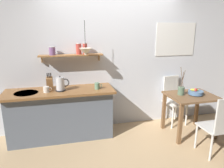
{
  "coord_description": "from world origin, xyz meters",
  "views": [
    {
      "loc": [
        -0.94,
        -3.22,
        1.93
      ],
      "look_at": [
        -0.1,
        0.25,
        0.95
      ],
      "focal_mm": 33.79,
      "sensor_mm": 36.0,
      "label": 1
    }
  ],
  "objects_px": {
    "knife_block": "(50,83)",
    "pendant_lamp": "(85,52)",
    "coffee_mug_spare": "(97,86)",
    "twig_vase": "(181,90)",
    "electric_kettle": "(61,84)",
    "dining_table": "(191,102)",
    "fruit_bowl": "(196,92)",
    "dining_chair_far": "(173,98)",
    "coffee_mug_by_sink": "(46,89)",
    "dining_chair_near": "(219,125)"
  },
  "relations": [
    {
      "from": "coffee_mug_spare",
      "to": "pendant_lamp",
      "type": "relative_size",
      "value": 0.24
    },
    {
      "from": "electric_kettle",
      "to": "pendant_lamp",
      "type": "xyz_separation_m",
      "value": [
        0.43,
        0.01,
        0.53
      ]
    },
    {
      "from": "fruit_bowl",
      "to": "coffee_mug_by_sink",
      "type": "height_order",
      "value": "coffee_mug_by_sink"
    },
    {
      "from": "dining_chair_far",
      "to": "electric_kettle",
      "type": "height_order",
      "value": "electric_kettle"
    },
    {
      "from": "coffee_mug_by_sink",
      "to": "coffee_mug_spare",
      "type": "bearing_deg",
      "value": -0.35
    },
    {
      "from": "twig_vase",
      "to": "electric_kettle",
      "type": "height_order",
      "value": "twig_vase"
    },
    {
      "from": "electric_kettle",
      "to": "dining_chair_near",
      "type": "bearing_deg",
      "value": -25.66
    },
    {
      "from": "twig_vase",
      "to": "dining_chair_near",
      "type": "bearing_deg",
      "value": -77.15
    },
    {
      "from": "knife_block",
      "to": "pendant_lamp",
      "type": "height_order",
      "value": "pendant_lamp"
    },
    {
      "from": "dining_chair_near",
      "to": "electric_kettle",
      "type": "bearing_deg",
      "value": 154.34
    },
    {
      "from": "twig_vase",
      "to": "knife_block",
      "type": "distance_m",
      "value": 2.3
    },
    {
      "from": "coffee_mug_spare",
      "to": "pendant_lamp",
      "type": "height_order",
      "value": "pendant_lamp"
    },
    {
      "from": "coffee_mug_spare",
      "to": "knife_block",
      "type": "bearing_deg",
      "value": 167.2
    },
    {
      "from": "knife_block",
      "to": "fruit_bowl",
      "type": "bearing_deg",
      "value": -11.41
    },
    {
      "from": "twig_vase",
      "to": "electric_kettle",
      "type": "relative_size",
      "value": 1.96
    },
    {
      "from": "knife_block",
      "to": "pendant_lamp",
      "type": "bearing_deg",
      "value": -12.0
    },
    {
      "from": "coffee_mug_spare",
      "to": "pendant_lamp",
      "type": "distance_m",
      "value": 0.62
    },
    {
      "from": "electric_kettle",
      "to": "coffee_mug_by_sink",
      "type": "xyz_separation_m",
      "value": [
        -0.23,
        -0.03,
        -0.07
      ]
    },
    {
      "from": "pendant_lamp",
      "to": "coffee_mug_spare",
      "type": "bearing_deg",
      "value": -15.51
    },
    {
      "from": "dining_chair_near",
      "to": "dining_chair_far",
      "type": "bearing_deg",
      "value": 92.72
    },
    {
      "from": "fruit_bowl",
      "to": "coffee_mug_spare",
      "type": "xyz_separation_m",
      "value": [
        -1.71,
        0.33,
        0.14
      ]
    },
    {
      "from": "dining_chair_far",
      "to": "electric_kettle",
      "type": "xyz_separation_m",
      "value": [
        -2.19,
        -0.15,
        0.47
      ]
    },
    {
      "from": "twig_vase",
      "to": "electric_kettle",
      "type": "bearing_deg",
      "value": 171.83
    },
    {
      "from": "fruit_bowl",
      "to": "pendant_lamp",
      "type": "height_order",
      "value": "pendant_lamp"
    },
    {
      "from": "dining_table",
      "to": "pendant_lamp",
      "type": "distance_m",
      "value": 2.07
    },
    {
      "from": "electric_kettle",
      "to": "knife_block",
      "type": "distance_m",
      "value": 0.23
    },
    {
      "from": "coffee_mug_by_sink",
      "to": "pendant_lamp",
      "type": "xyz_separation_m",
      "value": [
        0.66,
        0.04,
        0.59
      ]
    },
    {
      "from": "fruit_bowl",
      "to": "knife_block",
      "type": "bearing_deg",
      "value": 168.59
    },
    {
      "from": "dining_chair_near",
      "to": "electric_kettle",
      "type": "height_order",
      "value": "electric_kettle"
    },
    {
      "from": "electric_kettle",
      "to": "twig_vase",
      "type": "bearing_deg",
      "value": -8.17
    },
    {
      "from": "knife_block",
      "to": "coffee_mug_spare",
      "type": "xyz_separation_m",
      "value": [
        0.79,
        -0.18,
        -0.06
      ]
    },
    {
      "from": "twig_vase",
      "to": "coffee_mug_spare",
      "type": "bearing_deg",
      "value": 170.0
    },
    {
      "from": "pendant_lamp",
      "to": "twig_vase",
      "type": "bearing_deg",
      "value": -10.61
    },
    {
      "from": "coffee_mug_spare",
      "to": "dining_table",
      "type": "bearing_deg",
      "value": -10.94
    },
    {
      "from": "fruit_bowl",
      "to": "twig_vase",
      "type": "height_order",
      "value": "twig_vase"
    },
    {
      "from": "twig_vase",
      "to": "coffee_mug_by_sink",
      "type": "xyz_separation_m",
      "value": [
        -2.3,
        0.26,
        0.11
      ]
    },
    {
      "from": "dining_table",
      "to": "twig_vase",
      "type": "xyz_separation_m",
      "value": [
        -0.18,
        0.06,
        0.22
      ]
    },
    {
      "from": "pendant_lamp",
      "to": "dining_table",
      "type": "bearing_deg",
      "value": -11.4
    },
    {
      "from": "coffee_mug_by_sink",
      "to": "coffee_mug_spare",
      "type": "distance_m",
      "value": 0.84
    },
    {
      "from": "pendant_lamp",
      "to": "dining_chair_far",
      "type": "bearing_deg",
      "value": 4.71
    },
    {
      "from": "dining_table",
      "to": "coffee_mug_by_sink",
      "type": "relative_size",
      "value": 6.06
    },
    {
      "from": "dining_table",
      "to": "electric_kettle",
      "type": "height_order",
      "value": "electric_kettle"
    },
    {
      "from": "dining_table",
      "to": "knife_block",
      "type": "bearing_deg",
      "value": 168.45
    },
    {
      "from": "dining_table",
      "to": "dining_chair_near",
      "type": "bearing_deg",
      "value": -89.76
    },
    {
      "from": "dining_chair_near",
      "to": "dining_chair_far",
      "type": "xyz_separation_m",
      "value": [
        -0.06,
        1.24,
        0.01
      ]
    },
    {
      "from": "dining_table",
      "to": "coffee_mug_spare",
      "type": "xyz_separation_m",
      "value": [
        -1.64,
        0.32,
        0.33
      ]
    },
    {
      "from": "electric_kettle",
      "to": "pendant_lamp",
      "type": "bearing_deg",
      "value": 1.3
    },
    {
      "from": "dining_chair_near",
      "to": "fruit_bowl",
      "type": "distance_m",
      "value": 0.77
    },
    {
      "from": "twig_vase",
      "to": "electric_kettle",
      "type": "xyz_separation_m",
      "value": [
        -2.07,
        0.3,
        0.17
      ]
    },
    {
      "from": "fruit_bowl",
      "to": "electric_kettle",
      "type": "bearing_deg",
      "value": 171.07
    }
  ]
}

